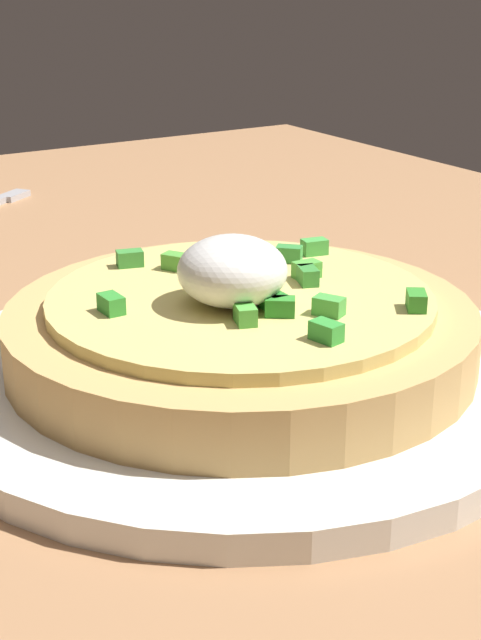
{
  "coord_description": "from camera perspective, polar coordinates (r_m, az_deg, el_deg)",
  "views": [
    {
      "loc": [
        40.82,
        -27.26,
        21.81
      ],
      "look_at": [
        5.87,
        -5.47,
        5.97
      ],
      "focal_mm": 53.67,
      "sensor_mm": 36.0,
      "label": 1
    }
  ],
  "objects": [
    {
      "name": "plate",
      "position": [
        0.45,
        0.0,
        -3.14
      ],
      "size": [
        28.93,
        28.93,
        1.31
      ],
      "primitive_type": "cylinder",
      "color": "white",
      "rests_on": "dining_table"
    },
    {
      "name": "dining_table",
      "position": [
        0.53,
        1.65,
        -1.62
      ],
      "size": [
        107.97,
        76.68,
        2.67
      ],
      "primitive_type": "cube",
      "color": "#A3744E",
      "rests_on": "ground"
    },
    {
      "name": "pizza",
      "position": [
        0.44,
        -0.01,
        -0.37
      ],
      "size": [
        21.75,
        21.75,
        6.36
      ],
      "color": "tan",
      "rests_on": "plate"
    }
  ]
}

